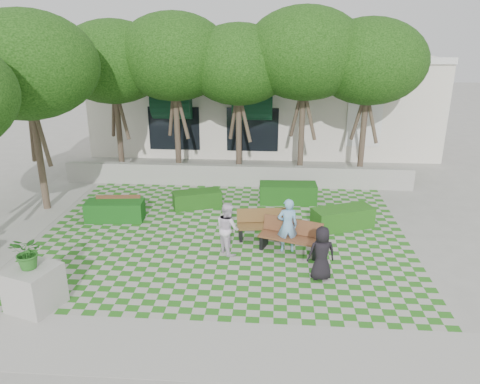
# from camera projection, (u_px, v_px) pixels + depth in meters

# --- Properties ---
(ground) EXTENTS (90.00, 90.00, 0.00)m
(ground) POSITION_uv_depth(u_px,v_px,m) (221.00, 250.00, 14.57)
(ground) COLOR gray
(ground) RESTS_ON ground
(lawn) EXTENTS (12.00, 12.00, 0.00)m
(lawn) POSITION_uv_depth(u_px,v_px,m) (224.00, 236.00, 15.51)
(lawn) COLOR #2B721E
(lawn) RESTS_ON ground
(sidewalk_south) EXTENTS (16.00, 2.00, 0.01)m
(sidewalk_south) POSITION_uv_depth(u_px,v_px,m) (196.00, 349.00, 10.17)
(sidewalk_south) COLOR #9E9B93
(sidewalk_south) RESTS_ON ground
(sidewalk_west) EXTENTS (2.00, 12.00, 0.01)m
(sidewalk_west) POSITION_uv_depth(u_px,v_px,m) (15.00, 230.00, 16.00)
(sidewalk_west) COLOR #9E9B93
(sidewalk_west) RESTS_ON ground
(retaining_wall) EXTENTS (15.00, 0.36, 0.90)m
(retaining_wall) POSITION_uv_depth(u_px,v_px,m) (236.00, 175.00, 20.23)
(retaining_wall) COLOR #9E9B93
(retaining_wall) RESTS_ON ground
(bench_east) EXTENTS (2.00, 1.23, 1.00)m
(bench_east) POSITION_uv_depth(u_px,v_px,m) (291.00, 237.00, 14.36)
(bench_east) COLOR brown
(bench_east) RESTS_ON ground
(bench_mid) EXTENTS (1.90, 0.86, 0.96)m
(bench_mid) POSITION_uv_depth(u_px,v_px,m) (265.00, 225.00, 15.27)
(bench_mid) COLOR brown
(bench_mid) RESTS_ON ground
(bench_west) EXTENTS (1.64, 0.70, 0.84)m
(bench_west) POSITION_uv_depth(u_px,v_px,m) (118.00, 208.00, 16.79)
(bench_west) COLOR #522F1C
(bench_west) RESTS_ON ground
(hedge_east) EXTENTS (2.23, 1.55, 0.73)m
(hedge_east) POSITION_uv_depth(u_px,v_px,m) (343.00, 218.00, 16.05)
(hedge_east) COLOR #1E5115
(hedge_east) RESTS_ON ground
(hedge_midright) EXTENTS (2.24, 0.98, 0.77)m
(hedge_midright) POSITION_uv_depth(u_px,v_px,m) (288.00, 193.00, 18.32)
(hedge_midright) COLOR #174A13
(hedge_midright) RESTS_ON ground
(hedge_midleft) EXTENTS (1.95, 1.30, 0.63)m
(hedge_midleft) POSITION_uv_depth(u_px,v_px,m) (197.00, 199.00, 17.88)
(hedge_midleft) COLOR #1A4913
(hedge_midleft) RESTS_ON ground
(hedge_west) EXTENTS (2.08, 0.96, 0.71)m
(hedge_west) POSITION_uv_depth(u_px,v_px,m) (115.00, 211.00, 16.69)
(hedge_west) COLOR #134915
(hedge_west) RESTS_ON ground
(planter_front) EXTENTS (1.38, 1.38, 1.94)m
(planter_front) POSITION_uv_depth(u_px,v_px,m) (33.00, 279.00, 11.41)
(planter_front) COLOR #9E9B93
(planter_front) RESTS_ON ground
(person_blue) EXTENTS (0.67, 0.48, 1.72)m
(person_blue) POSITION_uv_depth(u_px,v_px,m) (287.00, 225.00, 14.24)
(person_blue) COLOR #78AEDB
(person_blue) RESTS_ON ground
(person_dark) EXTENTS (0.83, 0.61, 1.54)m
(person_dark) POSITION_uv_depth(u_px,v_px,m) (321.00, 253.00, 12.71)
(person_dark) COLOR black
(person_dark) RESTS_ON ground
(person_white) EXTENTS (0.96, 1.00, 1.62)m
(person_white) POSITION_uv_depth(u_px,v_px,m) (228.00, 228.00, 14.17)
(person_white) COLOR white
(person_white) RESTS_ON ground
(tree_row) EXTENTS (17.70, 13.40, 7.41)m
(tree_row) POSITION_uv_depth(u_px,v_px,m) (189.00, 63.00, 18.51)
(tree_row) COLOR #47382B
(tree_row) RESTS_ON ground
(building) EXTENTS (18.00, 8.92, 5.15)m
(building) POSITION_uv_depth(u_px,v_px,m) (263.00, 99.00, 26.85)
(building) COLOR silver
(building) RESTS_ON ground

